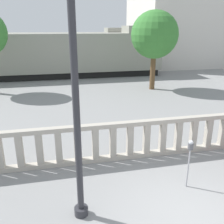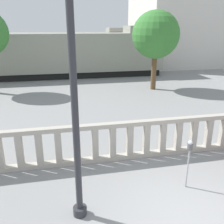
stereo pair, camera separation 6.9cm
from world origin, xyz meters
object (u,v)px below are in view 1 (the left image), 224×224
at_px(train_near, 43,55).
at_px(train_far, 49,45).
at_px(lamppost, 73,39).
at_px(parking_meter, 190,151).
at_px(tree_left, 155,35).

distance_m(train_near, train_far, 14.01).
xyz_separation_m(train_near, train_far, (0.17, 14.00, -0.13)).
relative_size(train_near, train_far, 0.92).
height_order(lamppost, train_far, lamppost).
bearing_deg(train_near, train_far, 89.31).
bearing_deg(train_near, parking_meter, -75.36).
distance_m(lamppost, tree_left, 12.86).
relative_size(parking_meter, train_near, 0.07).
xyz_separation_m(train_near, tree_left, (7.48, -5.72, 1.72)).
relative_size(train_far, tree_left, 4.26).
bearing_deg(train_near, lamppost, -85.36).
height_order(lamppost, parking_meter, lamppost).
distance_m(lamppost, train_near, 17.22).
bearing_deg(parking_meter, train_near, 104.64).
bearing_deg(train_near, tree_left, -37.43).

